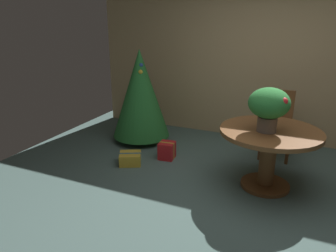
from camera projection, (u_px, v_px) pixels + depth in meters
The scene contains 8 objects.
ground_plane at pixel (240, 205), 3.39m from camera, with size 6.60×6.60×0.00m, color #4C6660.
back_wall_panel at pixel (276, 59), 4.88m from camera, with size 6.00×0.10×2.60m, color tan.
round_dining_table at pixel (269, 145), 3.61m from camera, with size 1.13×1.13×0.71m.
flower_vase at pixel (269, 105), 3.40m from camera, with size 0.44×0.44×0.49m.
wooden_chair_far at pixel (278, 120), 4.46m from camera, with size 0.40×0.39×0.95m.
holiday_tree at pixel (140, 93), 4.97m from camera, with size 0.90×0.90×1.47m.
gift_box_gold at pixel (130, 158), 4.34m from camera, with size 0.37×0.36×0.16m.
gift_box_red at pixel (167, 150), 4.49m from camera, with size 0.23×0.24×0.24m.
Camera 1 is at (0.48, -3.00, 1.89)m, focal length 33.96 mm.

